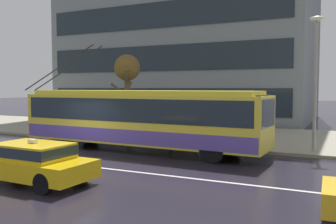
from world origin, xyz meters
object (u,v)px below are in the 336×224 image
object	(u,v)px
bus_shelter	(163,104)
street_lamp	(316,71)
pedestrian_approaching_curb	(197,110)
taxi_oncoming_near	(31,161)
pedestrian_at_shelter	(171,111)
street_tree_bare	(127,71)
trolleybus	(139,118)

from	to	relation	value
bus_shelter	street_lamp	bearing A→B (deg)	-4.41
bus_shelter	pedestrian_approaching_curb	size ratio (longest dim) A/B	2.07
taxi_oncoming_near	pedestrian_at_shelter	distance (m)	8.94
street_lamp	pedestrian_approaching_curb	bearing A→B (deg)	171.61
bus_shelter	pedestrian_at_shelter	distance (m)	1.51
street_tree_bare	taxi_oncoming_near	bearing A→B (deg)	-73.80
trolleybus	bus_shelter	distance (m)	3.34
pedestrian_approaching_curb	street_lamp	xyz separation A→B (m)	(6.04, -0.89, 1.98)
taxi_oncoming_near	street_tree_bare	xyz separation A→B (m)	(-3.10, 10.68, 3.29)
bus_shelter	street_lamp	size ratio (longest dim) A/B	0.68
taxi_oncoming_near	street_lamp	size ratio (longest dim) A/B	0.72
pedestrian_approaching_curb	bus_shelter	bearing A→B (deg)	-171.66
street_tree_bare	pedestrian_approaching_curb	bearing A→B (deg)	-5.41
trolleybus	street_lamp	distance (m)	8.31
pedestrian_at_shelter	street_lamp	world-z (taller)	street_lamp
bus_shelter	street_tree_bare	distance (m)	3.48
trolleybus	bus_shelter	bearing A→B (deg)	96.53
trolleybus	street_lamp	bearing A→B (deg)	19.46
street_lamp	pedestrian_at_shelter	bearing A→B (deg)	-175.92
taxi_oncoming_near	pedestrian_at_shelter	size ratio (longest dim) A/B	2.18
pedestrian_approaching_curb	street_tree_bare	size ratio (longest dim) A/B	0.41
pedestrian_approaching_curb	taxi_oncoming_near	bearing A→B (deg)	-98.95
bus_shelter	pedestrian_approaching_curb	xyz separation A→B (m)	(1.90, 0.28, -0.30)
bus_shelter	pedestrian_at_shelter	bearing A→B (deg)	-48.60
trolleybus	street_tree_bare	distance (m)	5.66
trolleybus	pedestrian_at_shelter	world-z (taller)	trolleybus
pedestrian_at_shelter	street_lamp	distance (m)	7.25
trolleybus	bus_shelter	xyz separation A→B (m)	(-0.38, 3.29, 0.50)
taxi_oncoming_near	pedestrian_at_shelter	bearing A→B (deg)	85.53
trolleybus	street_tree_bare	world-z (taller)	trolleybus
trolleybus	pedestrian_at_shelter	distance (m)	2.27
taxi_oncoming_near	bus_shelter	xyz separation A→B (m)	(-0.29, 9.95, 1.38)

